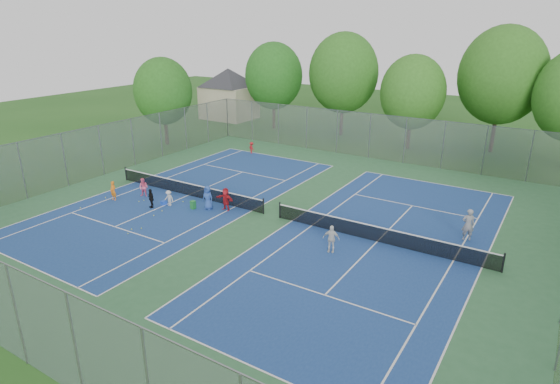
# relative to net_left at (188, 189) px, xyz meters

# --- Properties ---
(ground) EXTENTS (120.00, 120.00, 0.00)m
(ground) POSITION_rel_net_left_xyz_m (7.00, 0.00, -0.46)
(ground) COLOR #235219
(ground) RESTS_ON ground
(court_pad) EXTENTS (32.00, 32.00, 0.01)m
(court_pad) POSITION_rel_net_left_xyz_m (7.00, 0.00, -0.45)
(court_pad) COLOR #2E633A
(court_pad) RESTS_ON ground
(court_left) EXTENTS (10.97, 23.77, 0.01)m
(court_left) POSITION_rel_net_left_xyz_m (0.00, 0.00, -0.44)
(court_left) COLOR navy
(court_left) RESTS_ON court_pad
(court_right) EXTENTS (10.97, 23.77, 0.01)m
(court_right) POSITION_rel_net_left_xyz_m (14.00, 0.00, -0.44)
(court_right) COLOR navy
(court_right) RESTS_ON court_pad
(net_left) EXTENTS (12.87, 0.10, 0.91)m
(net_left) POSITION_rel_net_left_xyz_m (0.00, 0.00, 0.00)
(net_left) COLOR black
(net_left) RESTS_ON ground
(net_right) EXTENTS (12.87, 0.10, 0.91)m
(net_right) POSITION_rel_net_left_xyz_m (14.00, 0.00, 0.00)
(net_right) COLOR black
(net_right) RESTS_ON ground
(fence_north) EXTENTS (32.00, 0.10, 4.00)m
(fence_north) POSITION_rel_net_left_xyz_m (7.00, 16.00, 1.54)
(fence_north) COLOR gray
(fence_north) RESTS_ON ground
(fence_south) EXTENTS (32.00, 0.10, 4.00)m
(fence_south) POSITION_rel_net_left_xyz_m (7.00, -16.00, 1.54)
(fence_south) COLOR gray
(fence_south) RESTS_ON ground
(fence_west) EXTENTS (0.10, 32.00, 4.00)m
(fence_west) POSITION_rel_net_left_xyz_m (-9.00, 0.00, 1.54)
(fence_west) COLOR gray
(fence_west) RESTS_ON ground
(house) EXTENTS (11.03, 11.03, 7.30)m
(house) POSITION_rel_net_left_xyz_m (-15.00, 24.00, 3.76)
(house) COLOR #B7A88C
(house) RESTS_ON ground
(tree_nw) EXTENTS (6.40, 6.40, 9.58)m
(tree_nw) POSITION_rel_net_left_xyz_m (-7.00, 22.00, 5.44)
(tree_nw) COLOR #443326
(tree_nw) RESTS_ON ground
(tree_nl) EXTENTS (7.20, 7.20, 10.69)m
(tree_nl) POSITION_rel_net_left_xyz_m (1.00, 23.00, 6.09)
(tree_nl) COLOR #443326
(tree_nl) RESTS_ON ground
(tree_nc) EXTENTS (6.00, 6.00, 8.85)m
(tree_nc) POSITION_rel_net_left_xyz_m (9.00, 21.00, 4.94)
(tree_nc) COLOR #443326
(tree_nc) RESTS_ON ground
(tree_nr) EXTENTS (7.60, 7.60, 11.42)m
(tree_nr) POSITION_rel_net_left_xyz_m (16.00, 24.00, 6.59)
(tree_nr) COLOR #443326
(tree_nr) RESTS_ON ground
(tree_side_w) EXTENTS (5.60, 5.60, 8.47)m
(tree_side_w) POSITION_rel_net_left_xyz_m (-12.00, 10.00, 4.79)
(tree_side_w) COLOR #443326
(tree_side_w) RESTS_ON ground
(ball_crate) EXTENTS (0.39, 0.39, 0.28)m
(ball_crate) POSITION_rel_net_left_xyz_m (-0.16, -2.23, -0.32)
(ball_crate) COLOR blue
(ball_crate) RESTS_ON ground
(ball_hopper) EXTENTS (0.31, 0.31, 0.56)m
(ball_hopper) POSITION_rel_net_left_xyz_m (2.00, -1.73, -0.18)
(ball_hopper) COLOR #258934
(ball_hopper) RESTS_ON ground
(student_a) EXTENTS (0.50, 0.34, 1.35)m
(student_a) POSITION_rel_net_left_xyz_m (-3.69, -3.39, 0.22)
(student_a) COLOR orange
(student_a) RESTS_ON ground
(student_b) EXTENTS (0.77, 0.68, 1.33)m
(student_b) POSITION_rel_net_left_xyz_m (-2.48, -1.79, 0.21)
(student_b) COLOR #F65F89
(student_b) RESTS_ON ground
(student_c) EXTENTS (0.72, 0.45, 1.08)m
(student_c) POSITION_rel_net_left_xyz_m (0.30, -2.15, 0.09)
(student_c) COLOR beige
(student_c) RESTS_ON ground
(student_d) EXTENTS (0.82, 0.56, 1.30)m
(student_d) POSITION_rel_net_left_xyz_m (-0.47, -3.01, 0.20)
(student_d) COLOR black
(student_d) RESTS_ON ground
(student_e) EXTENTS (0.80, 0.54, 1.59)m
(student_e) POSITION_rel_net_left_xyz_m (2.86, -1.22, 0.34)
(student_e) COLOR #2A4C9B
(student_e) RESTS_ON ground
(student_f) EXTENTS (1.42, 0.53, 1.50)m
(student_f) POSITION_rel_net_left_xyz_m (3.94, -0.73, 0.30)
(student_f) COLOR #B11920
(student_f) RESTS_ON ground
(child_far_baseline) EXTENTS (0.80, 0.64, 1.08)m
(child_far_baseline) POSITION_rel_net_left_xyz_m (-2.76, 11.60, 0.09)
(child_far_baseline) COLOR #A9181C
(child_far_baseline) RESTS_ON ground
(instructor) EXTENTS (0.80, 0.69, 1.86)m
(instructor) POSITION_rel_net_left_xyz_m (18.12, 2.89, 0.48)
(instructor) COLOR gray
(instructor) RESTS_ON ground
(teen_court_b) EXTENTS (0.96, 0.61, 1.52)m
(teen_court_b) POSITION_rel_net_left_xyz_m (12.33, -2.43, 0.30)
(teen_court_b) COLOR silver
(teen_court_b) RESTS_ON ground
(tennis_ball_0) EXTENTS (0.07, 0.07, 0.07)m
(tennis_ball_0) POSITION_rel_net_left_xyz_m (1.48, -6.68, -0.42)
(tennis_ball_0) COLOR #B5CD2F
(tennis_ball_0) RESTS_ON ground
(tennis_ball_1) EXTENTS (0.07, 0.07, 0.07)m
(tennis_ball_1) POSITION_rel_net_left_xyz_m (1.19, -6.15, -0.42)
(tennis_ball_1) COLOR #C7E134
(tennis_ball_1) RESTS_ON ground
(tennis_ball_2) EXTENTS (0.07, 0.07, 0.07)m
(tennis_ball_2) POSITION_rel_net_left_xyz_m (-1.81, -2.45, -0.42)
(tennis_ball_2) COLOR #A7C22D
(tennis_ball_2) RESTS_ON ground
(tennis_ball_3) EXTENTS (0.07, 0.07, 0.07)m
(tennis_ball_3) POSITION_rel_net_left_xyz_m (1.57, -5.76, -0.42)
(tennis_ball_3) COLOR #A8C12D
(tennis_ball_3) RESTS_ON ground
(tennis_ball_4) EXTENTS (0.07, 0.07, 0.07)m
(tennis_ball_4) POSITION_rel_net_left_xyz_m (0.61, -1.20, -0.42)
(tennis_ball_4) COLOR #C6DD33
(tennis_ball_4) RESTS_ON ground
(tennis_ball_5) EXTENTS (0.07, 0.07, 0.07)m
(tennis_ball_5) POSITION_rel_net_left_xyz_m (0.62, -3.15, -0.42)
(tennis_ball_5) COLOR yellow
(tennis_ball_5) RESTS_ON ground
(tennis_ball_6) EXTENTS (0.07, 0.07, 0.07)m
(tennis_ball_6) POSITION_rel_net_left_xyz_m (-4.50, -3.47, -0.42)
(tennis_ball_6) COLOR yellow
(tennis_ball_6) RESTS_ON ground
(tennis_ball_7) EXTENTS (0.07, 0.07, 0.07)m
(tennis_ball_7) POSITION_rel_net_left_xyz_m (0.74, -3.98, -0.42)
(tennis_ball_7) COLOR yellow
(tennis_ball_7) RESTS_ON ground
(tennis_ball_8) EXTENTS (0.07, 0.07, 0.07)m
(tennis_ball_8) POSITION_rel_net_left_xyz_m (-3.88, -3.15, -0.42)
(tennis_ball_8) COLOR #CCDD33
(tennis_ball_8) RESTS_ON ground
(tennis_ball_9) EXTENTS (0.07, 0.07, 0.07)m
(tennis_ball_9) POSITION_rel_net_left_xyz_m (-1.96, -2.76, -0.42)
(tennis_ball_9) COLOR #CCD832
(tennis_ball_9) RESTS_ON ground
(tennis_ball_10) EXTENTS (0.07, 0.07, 0.07)m
(tennis_ball_10) POSITION_rel_net_left_xyz_m (-4.30, -5.62, -0.42)
(tennis_ball_10) COLOR #CDDE33
(tennis_ball_10) RESTS_ON ground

